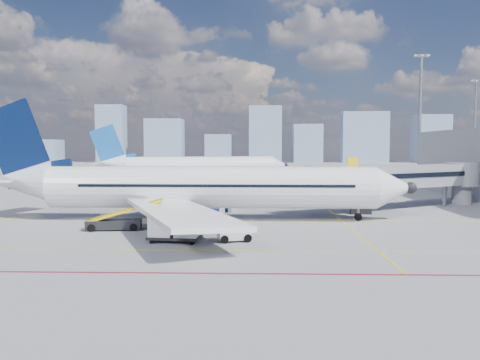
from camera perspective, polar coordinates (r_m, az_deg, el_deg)
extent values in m
plane|color=gray|center=(39.70, -5.91, -6.65)|extent=(420.00, 420.00, 0.00)
cube|color=yellow|center=(47.52, -4.64, -4.87)|extent=(60.00, 0.18, 0.01)
cube|color=yellow|center=(33.88, -7.25, -8.51)|extent=(80.00, 0.15, 0.01)
cube|color=yellow|center=(42.26, 13.76, -6.09)|extent=(0.15, 28.00, 0.01)
cube|color=yellow|center=(53.52, -26.51, -4.28)|extent=(0.15, 30.00, 0.01)
cube|color=maroon|center=(28.13, -9.17, -11.13)|extent=(90.00, 0.25, 0.01)
cube|color=gray|center=(57.53, 18.91, 0.37)|extent=(20.84, 13.93, 2.60)
cube|color=black|center=(57.51, 18.92, 0.57)|extent=(20.52, 13.82, 0.55)
cube|color=gray|center=(49.86, 10.32, 0.00)|extent=(4.49, 4.56, 3.00)
cube|color=black|center=(53.27, 14.49, -3.65)|extent=(2.20, 1.00, 0.70)
cylinder|color=slate|center=(53.11, 14.51, -2.20)|extent=(0.56, 0.56, 2.70)
cylinder|color=slate|center=(63.56, 23.66, -1.19)|extent=(0.60, 0.60, 3.90)
cylinder|color=gray|center=(66.43, 25.46, 0.66)|extent=(4.00, 4.00, 3.00)
cylinder|color=gray|center=(66.56, 25.41, -1.02)|extent=(2.40, 2.40, 3.90)
cube|color=yellow|center=(50.08, 13.56, 2.03)|extent=(1.26, 0.82, 1.20)
cube|color=black|center=(71.35, 26.54, 1.71)|extent=(0.25, 40.00, 4.50)
cylinder|color=slate|center=(99.40, 21.07, 6.72)|extent=(0.56, 0.56, 25.00)
cube|color=slate|center=(100.86, 21.26, 13.94)|extent=(3.20, 0.40, 0.50)
cube|color=silver|center=(100.24, 20.64, 14.02)|extent=(0.60, 0.15, 0.35)
cube|color=silver|center=(100.63, 21.31, 13.96)|extent=(0.60, 0.15, 0.35)
cube|color=silver|center=(101.02, 21.97, 13.91)|extent=(0.60, 0.15, 0.35)
cylinder|color=slate|center=(142.00, 26.69, 5.67)|extent=(0.56, 0.56, 25.00)
cube|color=slate|center=(143.03, 26.86, 10.75)|extent=(3.20, 0.40, 0.50)
cube|color=silver|center=(142.30, 26.46, 10.80)|extent=(0.60, 0.15, 0.35)
cube|color=silver|center=(142.80, 26.90, 10.76)|extent=(0.60, 0.15, 0.35)
cube|color=#7689A3|center=(258.51, -26.24, 4.06)|extent=(14.42, 9.32, 18.89)
cube|color=#7689A3|center=(249.99, -22.24, 3.30)|extent=(11.10, 11.04, 11.13)
cube|color=#7689A3|center=(239.17, -15.40, 5.46)|extent=(13.14, 9.35, 27.99)
cube|color=#7689A3|center=(232.80, -9.18, 4.75)|extent=(18.22, 10.23, 21.18)
cube|color=#7689A3|center=(229.30, -2.60, 3.86)|extent=(12.63, 13.31, 13.57)
cube|color=#7689A3|center=(228.83, 3.07, 5.56)|extent=(15.49, 13.46, 27.14)
cube|color=#7689A3|center=(230.17, 8.18, 4.42)|extent=(13.86, 13.09, 18.37)
cube|color=#7689A3|center=(234.92, 14.88, 5.06)|extent=(21.95, 9.76, 24.40)
cube|color=#7689A3|center=(244.10, 22.17, 4.66)|extent=(15.28, 14.40, 22.78)
cube|color=#7689A3|center=(251.16, 26.11, 3.42)|extent=(12.98, 9.79, 13.09)
cylinder|color=silver|center=(47.22, -3.48, -0.89)|extent=(32.74, 4.55, 4.25)
cone|color=silver|center=(48.95, 18.39, -0.92)|extent=(3.96, 4.29, 4.25)
sphere|color=black|center=(49.40, 20.09, -0.92)|extent=(1.21, 1.21, 1.20)
cone|color=silver|center=(52.94, -25.38, -0.09)|extent=(7.01, 4.31, 4.25)
cube|color=black|center=(48.52, 16.79, -0.22)|extent=(1.65, 1.65, 0.49)
cube|color=silver|center=(57.21, -4.14, -1.22)|extent=(12.63, 18.72, 0.63)
cube|color=silver|center=(37.90, -7.39, -3.91)|extent=(12.37, 18.76, 0.63)
cylinder|color=#071639|center=(53.80, -3.38, -3.00)|extent=(3.95, 2.54, 2.51)
cylinder|color=#071639|center=(41.35, -5.08, -5.14)|extent=(3.95, 2.54, 2.51)
cylinder|color=silver|center=(53.64, -1.18, -3.02)|extent=(0.40, 2.58, 2.57)
cylinder|color=silver|center=(41.14, -2.20, -5.17)|extent=(0.40, 2.58, 2.57)
cube|color=#071639|center=(52.83, -25.50, 3.98)|extent=(7.47, 0.42, 9.29)
cube|color=#071639|center=(51.72, -22.84, 1.16)|extent=(6.15, 0.38, 2.35)
cube|color=silver|center=(56.22, -24.14, 0.55)|extent=(5.36, 6.89, 0.24)
cylinder|color=slate|center=(48.33, 14.22, -3.76)|extent=(0.28, 0.28, 1.80)
cylinder|color=black|center=(48.40, 14.21, -4.37)|extent=(0.76, 0.29, 0.76)
cylinder|color=slate|center=(50.41, -4.38, -3.45)|extent=(0.32, 0.32, 1.60)
cylinder|color=black|center=(50.45, -4.38, -3.78)|extent=(1.01, 0.66, 1.00)
cylinder|color=slate|center=(44.84, -5.21, -4.38)|extent=(0.32, 0.32, 1.60)
cylinder|color=black|center=(44.88, -5.21, -4.76)|extent=(1.01, 0.66, 1.00)
cube|color=black|center=(49.24, -2.61, -0.31)|extent=(26.81, 0.34, 0.28)
cube|color=black|center=(45.05, -3.05, -0.71)|extent=(26.81, 0.34, 0.28)
cylinder|color=silver|center=(100.58, -4.65, 1.69)|extent=(31.50, 14.18, 4.14)
cone|color=silver|center=(105.88, 4.82, 1.81)|extent=(4.95, 5.15, 4.14)
sphere|color=black|center=(106.44, 5.56, 1.82)|extent=(1.48, 1.48, 1.17)
cone|color=silver|center=(98.21, -15.74, 1.84)|extent=(7.77, 6.11, 4.14)
cube|color=black|center=(105.35, 4.13, 2.12)|extent=(2.02, 2.02, 0.48)
cube|color=silver|center=(109.67, -6.55, 1.28)|extent=(7.11, 17.96, 0.61)
cube|color=silver|center=(90.97, -4.33, 0.74)|extent=(15.96, 16.62, 0.61)
cylinder|color=#071639|center=(106.61, -5.64, 0.49)|extent=(4.41, 3.54, 2.44)
cylinder|color=#071639|center=(94.59, -4.15, 0.06)|extent=(4.41, 3.54, 2.44)
cylinder|color=silver|center=(107.03, -4.58, 0.51)|extent=(1.16, 2.49, 2.51)
cylinder|color=silver|center=(95.07, -2.97, 0.08)|extent=(1.16, 2.49, 2.51)
cube|color=#164E9B|center=(98.15, -15.78, 3.98)|extent=(7.00, 2.66, 9.06)
cube|color=#164E9B|center=(98.27, -14.27, 2.52)|extent=(5.78, 2.23, 2.29)
cube|color=silver|center=(101.58, -16.03, 2.11)|extent=(3.52, 6.12, 0.23)
cube|color=silver|center=(94.79, -15.95, 1.99)|extent=(6.30, 6.59, 0.23)
cylinder|color=black|center=(103.20, -5.55, 0.19)|extent=(1.16, 0.94, 1.00)
cylinder|color=black|center=(97.81, -4.90, -0.01)|extent=(1.16, 0.94, 1.00)
cylinder|color=black|center=(104.77, 3.03, 0.19)|extent=(0.81, 0.51, 0.76)
cube|color=silver|center=(36.67, -0.71, -6.51)|extent=(2.80, 2.00, 0.92)
cube|color=silver|center=(36.45, -1.42, -5.48)|extent=(1.46, 1.58, 0.69)
cube|color=black|center=(36.42, -1.42, -5.13)|extent=(1.33, 1.49, 0.40)
cylinder|color=black|center=(35.93, -1.91, -7.24)|extent=(0.69, 0.42, 0.64)
cylinder|color=black|center=(37.14, -2.32, -6.87)|extent=(0.69, 0.42, 0.64)
cylinder|color=black|center=(36.35, 0.94, -7.11)|extent=(0.69, 0.42, 0.64)
cylinder|color=black|center=(37.55, 0.43, -6.75)|extent=(0.69, 0.42, 0.64)
cube|color=black|center=(36.75, -7.96, -6.96)|extent=(4.24, 2.25, 0.20)
cube|color=silver|center=(36.87, -9.50, -5.37)|extent=(1.93, 1.88, 1.75)
cube|color=silver|center=(36.31, -6.43, -5.48)|extent=(1.93, 1.88, 1.75)
cylinder|color=black|center=(36.52, -10.71, -7.35)|extent=(0.38, 0.20, 0.36)
cylinder|color=black|center=(37.99, -9.94, -6.90)|extent=(0.38, 0.20, 0.36)
cylinder|color=black|center=(35.64, -5.85, -7.58)|extent=(0.38, 0.20, 0.36)
cylinder|color=black|center=(37.14, -5.26, -7.10)|extent=(0.38, 0.20, 0.36)
cube|color=black|center=(43.18, -15.10, -5.22)|extent=(4.90, 2.27, 0.79)
cube|color=black|center=(42.87, -13.95, -3.67)|extent=(6.83, 1.97, 2.07)
cube|color=yellow|center=(43.47, -13.83, -3.57)|extent=(6.72, 0.94, 2.16)
cube|color=yellow|center=(42.26, -14.07, -3.79)|extent=(6.72, 0.94, 2.16)
cylinder|color=black|center=(42.78, -17.66, -5.59)|extent=(0.70, 0.35, 0.67)
cylinder|color=black|center=(44.30, -17.24, -5.25)|extent=(0.70, 0.35, 0.67)
cylinder|color=black|center=(42.17, -12.85, -5.64)|extent=(0.70, 0.35, 0.67)
cylinder|color=black|center=(43.71, -12.60, -5.29)|extent=(0.70, 0.35, 0.67)
imported|color=yellow|center=(36.09, -1.74, -6.08)|extent=(0.62, 0.81, 2.01)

